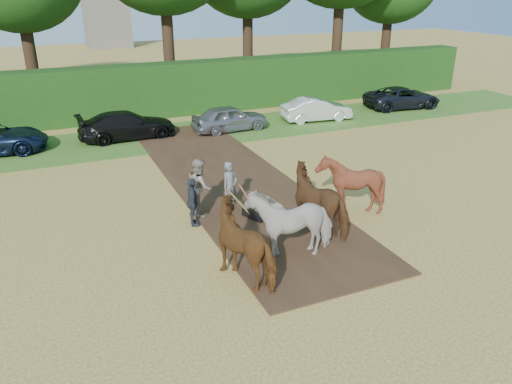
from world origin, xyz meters
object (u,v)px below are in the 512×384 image
spectator_far (193,202)px  spectator_near (200,187)px  parked_cars (168,123)px  plough_team (304,209)px

spectator_far → spectator_near: bearing=-19.8°
spectator_near → spectator_far: spectator_near is taller
spectator_far → parked_cars: (1.83, 10.34, -0.13)m
spectator_near → parked_cars: bearing=-0.3°
spectator_far → plough_team: (2.78, -2.27, 0.21)m
plough_team → spectator_far: bearing=140.8°
spectator_near → spectator_far: bearing=155.6°
spectator_near → parked_cars: 9.66m
spectator_near → spectator_far: (-0.49, -0.78, -0.17)m
spectator_near → plough_team: size_ratio=0.29×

